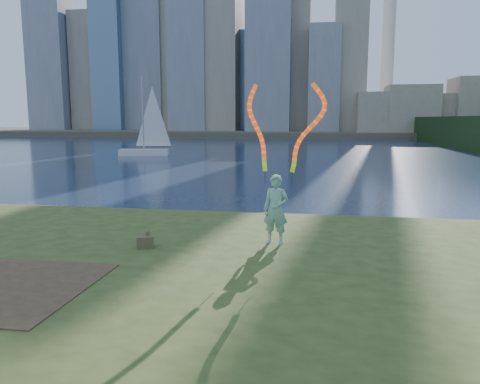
# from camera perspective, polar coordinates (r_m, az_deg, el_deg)

# --- Properties ---
(ground) EXTENTS (320.00, 320.00, 0.00)m
(ground) POSITION_cam_1_polar(r_m,az_deg,el_deg) (11.35, -7.99, -10.25)
(ground) COLOR #18243D
(ground) RESTS_ON ground
(grassy_knoll) EXTENTS (20.00, 18.00, 0.80)m
(grassy_knoll) POSITION_cam_1_polar(r_m,az_deg,el_deg) (9.21, -12.43, -12.77)
(grassy_knoll) COLOR #364418
(grassy_knoll) RESTS_ON ground
(far_shore) EXTENTS (320.00, 40.00, 1.20)m
(far_shore) POSITION_cam_1_polar(r_m,az_deg,el_deg) (105.31, 7.82, 7.17)
(far_shore) COLOR #474234
(far_shore) RESTS_ON ground
(woman_with_ribbons) EXTENTS (2.02, 0.57, 4.02)m
(woman_with_ribbons) POSITION_cam_1_polar(r_m,az_deg,el_deg) (10.85, 4.50, 0.94)
(woman_with_ribbons) COLOR #217448
(woman_with_ribbons) RESTS_ON grassy_knoll
(canvas_bag) EXTENTS (0.45, 0.50, 0.36)m
(canvas_bag) POSITION_cam_1_polar(r_m,az_deg,el_deg) (10.93, -11.48, -5.90)
(canvas_bag) COLOR #4B4726
(canvas_bag) RESTS_ON grassy_knoll
(sailboat) EXTENTS (5.28, 2.53, 7.93)m
(sailboat) POSITION_cam_1_polar(r_m,az_deg,el_deg) (48.45, -11.33, 5.99)
(sailboat) COLOR silver
(sailboat) RESTS_ON ground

